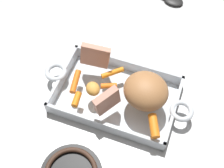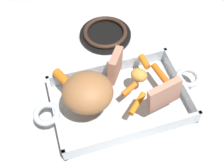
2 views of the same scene
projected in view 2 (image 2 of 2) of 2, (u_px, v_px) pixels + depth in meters
ground_plane at (120, 104)px, 0.76m from camera, size 2.17×2.17×0.00m
roasting_dish at (120, 101)px, 0.74m from camera, size 0.44×0.22×0.05m
pork_roast at (87, 91)px, 0.67m from camera, size 0.15×0.14×0.08m
roast_slice_outer at (164, 95)px, 0.66m from camera, size 0.09×0.03×0.09m
roast_slice_thick at (115, 65)px, 0.72m from camera, size 0.06×0.08×0.08m
baby_carrot_long at (144, 62)px, 0.76m from camera, size 0.02×0.04×0.02m
baby_carrot_southwest at (161, 74)px, 0.74m from camera, size 0.03×0.07×0.02m
baby_carrot_northwest at (137, 103)px, 0.69m from camera, size 0.06×0.06×0.02m
baby_carrot_northeast at (129, 88)px, 0.71m from camera, size 0.05×0.03×0.02m
baby_carrot_center_left at (63, 79)px, 0.73m from camera, size 0.05×0.07×0.03m
potato_halved at (139, 75)px, 0.73m from camera, size 0.06×0.06×0.03m
stove_burner_rear at (105, 34)px, 0.89m from camera, size 0.16×0.16×0.02m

